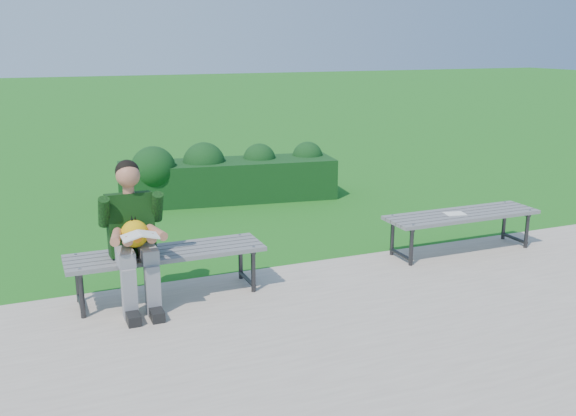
{
  "coord_description": "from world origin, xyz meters",
  "views": [
    {
      "loc": [
        -2.64,
        -5.97,
        2.34
      ],
      "look_at": [
        -0.25,
        -0.21,
        0.71
      ],
      "focal_mm": 40.0,
      "sensor_mm": 36.0,
      "label": 1
    }
  ],
  "objects_px": {
    "bench_right": "(462,218)",
    "seated_boy": "(133,232)",
    "paper_sheet": "(455,214)",
    "hedge": "(223,175)",
    "bench_left": "(166,256)"
  },
  "relations": [
    {
      "from": "bench_right",
      "to": "seated_boy",
      "type": "relative_size",
      "value": 1.37
    },
    {
      "from": "seated_boy",
      "to": "paper_sheet",
      "type": "distance_m",
      "value": 3.56
    },
    {
      "from": "paper_sheet",
      "to": "hedge",
      "type": "bearing_deg",
      "value": 115.61
    },
    {
      "from": "bench_left",
      "to": "bench_right",
      "type": "height_order",
      "value": "same"
    },
    {
      "from": "bench_left",
      "to": "paper_sheet",
      "type": "relative_size",
      "value": 7.33
    },
    {
      "from": "hedge",
      "to": "paper_sheet",
      "type": "bearing_deg",
      "value": -64.39
    },
    {
      "from": "hedge",
      "to": "bench_right",
      "type": "distance_m",
      "value": 3.85
    },
    {
      "from": "seated_boy",
      "to": "bench_left",
      "type": "bearing_deg",
      "value": 17.57
    },
    {
      "from": "bench_left",
      "to": "paper_sheet",
      "type": "distance_m",
      "value": 3.25
    },
    {
      "from": "bench_left",
      "to": "seated_boy",
      "type": "bearing_deg",
      "value": -162.43
    },
    {
      "from": "hedge",
      "to": "seated_boy",
      "type": "xyz_separation_m",
      "value": [
        -1.91,
        -3.57,
        0.33
      ]
    },
    {
      "from": "bench_left",
      "to": "paper_sheet",
      "type": "bearing_deg",
      "value": 0.9
    },
    {
      "from": "seated_boy",
      "to": "paper_sheet",
      "type": "xyz_separation_m",
      "value": [
        3.55,
        0.15,
        -0.24
      ]
    },
    {
      "from": "hedge",
      "to": "bench_left",
      "type": "relative_size",
      "value": 1.83
    },
    {
      "from": "bench_right",
      "to": "paper_sheet",
      "type": "height_order",
      "value": "bench_right"
    }
  ]
}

